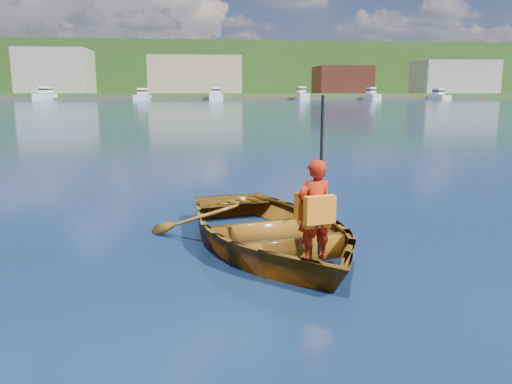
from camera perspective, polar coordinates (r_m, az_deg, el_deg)
name	(u,v)px	position (r m, az deg, el deg)	size (l,w,h in m)	color
ground	(320,235)	(6.95, 7.34, -4.84)	(600.00, 600.00, 0.00)	#182F4A
rowboat	(270,230)	(6.27, 1.57, -4.33)	(3.52, 4.26, 0.77)	brown
child_paddler	(315,210)	(5.43, 6.71, -2.09)	(0.47, 0.42, 1.79)	#A01A08
shoreline	(209,75)	(243.27, -5.38, 13.12)	(400.00, 140.00, 22.00)	#3C5821
dock	(243,99)	(154.93, -1.45, 10.63)	(160.04, 9.69, 0.80)	#4F413C
waterfront_buildings	(187,76)	(171.72, -7.87, 13.03)	(202.00, 16.00, 14.00)	brown
marina_yachts	(196,95)	(149.87, -6.86, 10.90)	(141.79, 13.91, 4.23)	white
hillside_trees	(168,58)	(250.44, -10.08, 14.85)	(300.31, 74.40, 23.61)	#382314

